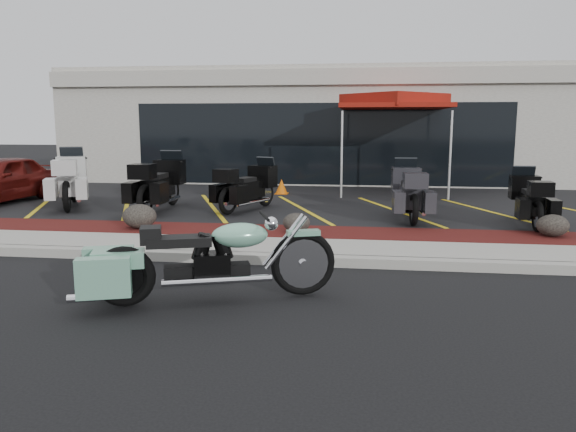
# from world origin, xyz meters

# --- Properties ---
(ground) EXTENTS (90.00, 90.00, 0.00)m
(ground) POSITION_xyz_m (0.00, 0.00, 0.00)
(ground) COLOR black
(ground) RESTS_ON ground
(curb) EXTENTS (24.00, 0.25, 0.15)m
(curb) POSITION_xyz_m (0.00, 0.90, 0.07)
(curb) COLOR gray
(curb) RESTS_ON ground
(sidewalk) EXTENTS (24.00, 1.20, 0.15)m
(sidewalk) POSITION_xyz_m (0.00, 1.60, 0.07)
(sidewalk) COLOR gray
(sidewalk) RESTS_ON ground
(mulch_bed) EXTENTS (24.00, 1.20, 0.16)m
(mulch_bed) POSITION_xyz_m (0.00, 2.80, 0.08)
(mulch_bed) COLOR #340D0B
(mulch_bed) RESTS_ON ground
(upper_lot) EXTENTS (26.00, 9.60, 0.15)m
(upper_lot) POSITION_xyz_m (0.00, 8.20, 0.07)
(upper_lot) COLOR black
(upper_lot) RESTS_ON ground
(dealership_building) EXTENTS (18.00, 8.16, 4.00)m
(dealership_building) POSITION_xyz_m (0.00, 14.47, 2.01)
(dealership_building) COLOR gray
(dealership_building) RESTS_ON ground
(boulder_left) EXTENTS (0.66, 0.55, 0.47)m
(boulder_left) POSITION_xyz_m (-2.85, 2.66, 0.39)
(boulder_left) COLOR black
(boulder_left) RESTS_ON mulch_bed
(boulder_mid) EXTENTS (0.51, 0.43, 0.36)m
(boulder_mid) POSITION_xyz_m (0.21, 2.68, 0.34)
(boulder_mid) COLOR black
(boulder_mid) RESTS_ON mulch_bed
(boulder_right) EXTENTS (0.56, 0.47, 0.40)m
(boulder_right) POSITION_xyz_m (4.82, 2.90, 0.36)
(boulder_right) COLOR black
(boulder_right) RESTS_ON mulch_bed
(hero_cruiser) EXTENTS (3.19, 1.75, 1.09)m
(hero_cruiser) POSITION_xyz_m (0.70, -0.68, 0.55)
(hero_cruiser) COLOR #76B899
(hero_cruiser) RESTS_ON ground
(touring_white) EXTENTS (1.84, 2.62, 1.43)m
(touring_white) POSITION_xyz_m (-5.97, 5.95, 0.86)
(touring_white) COLOR silver
(touring_white) RESTS_ON upper_lot
(touring_black_front) EXTENTS (0.94, 2.37, 1.37)m
(touring_black_front) POSITION_xyz_m (-3.26, 5.76, 0.83)
(touring_black_front) COLOR black
(touring_black_front) RESTS_ON upper_lot
(touring_black_mid) EXTENTS (1.56, 2.23, 1.21)m
(touring_black_mid) POSITION_xyz_m (-0.94, 5.92, 0.76)
(touring_black_mid) COLOR black
(touring_black_mid) RESTS_ON upper_lot
(touring_grey) EXTENTS (0.93, 2.21, 1.26)m
(touring_grey) POSITION_xyz_m (2.36, 5.24, 0.78)
(touring_grey) COLOR #2C2B30
(touring_grey) RESTS_ON upper_lot
(touring_black_rear) EXTENTS (0.86, 2.00, 1.14)m
(touring_black_rear) POSITION_xyz_m (4.76, 4.75, 0.72)
(touring_black_rear) COLOR black
(touring_black_rear) RESTS_ON upper_lot
(traffic_cone) EXTENTS (0.45, 0.45, 0.42)m
(traffic_cone) POSITION_xyz_m (-0.91, 8.37, 0.36)
(traffic_cone) COLOR #D25B07
(traffic_cone) RESTS_ON upper_lot
(popup_canopy) EXTENTS (3.21, 3.21, 2.85)m
(popup_canopy) POSITION_xyz_m (2.26, 9.15, 2.73)
(popup_canopy) COLOR silver
(popup_canopy) RESTS_ON upper_lot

